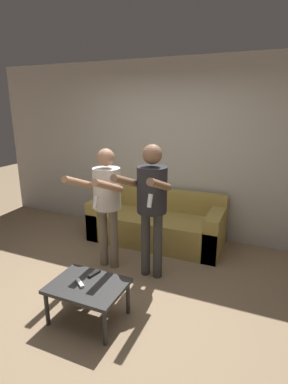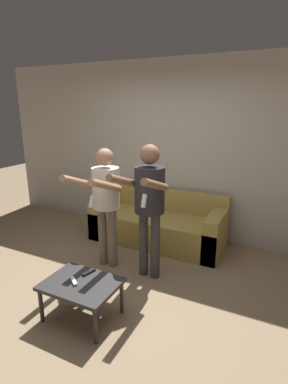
# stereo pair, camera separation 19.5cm
# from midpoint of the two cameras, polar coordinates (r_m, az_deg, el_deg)

# --- Properties ---
(ground_plane) EXTENTS (14.00, 14.00, 0.00)m
(ground_plane) POSITION_cam_midpoint_polar(r_m,az_deg,el_deg) (3.50, -5.87, -19.27)
(ground_plane) COLOR #937A5B
(wall_back) EXTENTS (6.40, 0.06, 2.70)m
(wall_back) POSITION_cam_midpoint_polar(r_m,az_deg,el_deg) (4.72, 6.80, 7.85)
(wall_back) COLOR #B7B2A8
(wall_back) RESTS_ON ground_plane
(couch) EXTENTS (1.99, 0.82, 0.76)m
(couch) POSITION_cam_midpoint_polar(r_m,az_deg,el_deg) (4.61, 3.94, -6.17)
(couch) COLOR #AD9347
(couch) RESTS_ON ground_plane
(person_standing_left) EXTENTS (0.46, 0.76, 1.54)m
(person_standing_left) POSITION_cam_midpoint_polar(r_m,az_deg,el_deg) (3.69, -5.93, -0.62)
(person_standing_left) COLOR #6B6051
(person_standing_left) RESTS_ON ground_plane
(person_standing_right) EXTENTS (0.47, 0.75, 1.62)m
(person_standing_right) POSITION_cam_midpoint_polar(r_m,az_deg,el_deg) (3.41, 2.57, -0.94)
(person_standing_right) COLOR #383838
(person_standing_right) RESTS_ON ground_plane
(coffee_table) EXTENTS (0.71, 0.53, 0.39)m
(coffee_table) POSITION_cam_midpoint_polar(r_m,az_deg,el_deg) (3.07, -10.00, -17.34)
(coffee_table) COLOR #2D2D2D
(coffee_table) RESTS_ON ground_plane
(remote_near) EXTENTS (0.14, 0.12, 0.02)m
(remote_near) POSITION_cam_midpoint_polar(r_m,az_deg,el_deg) (3.05, -11.41, -16.33)
(remote_near) COLOR white
(remote_near) RESTS_ON coffee_table
(remote_far) EXTENTS (0.07, 0.15, 0.02)m
(remote_far) POSITION_cam_midpoint_polar(r_m,az_deg,el_deg) (3.16, -8.67, -14.90)
(remote_far) COLOR black
(remote_far) RESTS_ON coffee_table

